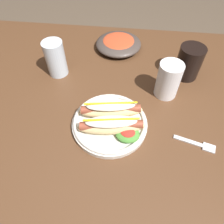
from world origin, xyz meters
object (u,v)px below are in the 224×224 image
(soda_cup, at_px, (189,62))
(water_cup, at_px, (56,58))
(extra_cup, at_px, (168,80))
(side_bowl, at_px, (118,43))
(hot_dog_plate, at_px, (112,121))
(fork, at_px, (198,144))

(soda_cup, relative_size, water_cup, 0.91)
(soda_cup, bearing_deg, extra_cup, -126.90)
(water_cup, xyz_separation_m, extra_cup, (0.40, -0.06, -0.00))
(soda_cup, xyz_separation_m, side_bowl, (-0.27, 0.14, -0.04))
(soda_cup, height_order, side_bowl, soda_cup)
(hot_dog_plate, distance_m, side_bowl, 0.41)
(water_cup, distance_m, extra_cup, 0.41)
(extra_cup, bearing_deg, fork, -66.23)
(hot_dog_plate, height_order, fork, hot_dog_plate)
(soda_cup, relative_size, side_bowl, 0.63)
(water_cup, bearing_deg, fork, -28.29)
(water_cup, bearing_deg, side_bowl, 40.92)
(hot_dog_plate, distance_m, fork, 0.26)
(fork, xyz_separation_m, water_cup, (-0.49, 0.26, 0.06))
(water_cup, relative_size, extra_cup, 1.05)
(fork, xyz_separation_m, soda_cup, (-0.01, 0.31, 0.06))
(extra_cup, distance_m, side_bowl, 0.32)
(hot_dog_plate, height_order, water_cup, water_cup)
(soda_cup, relative_size, extra_cup, 0.95)
(fork, distance_m, side_bowl, 0.53)
(hot_dog_plate, xyz_separation_m, side_bowl, (-0.02, 0.41, -0.00))
(fork, bearing_deg, hot_dog_plate, -172.61)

